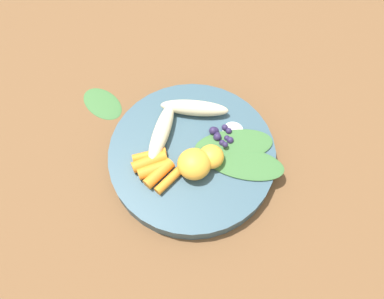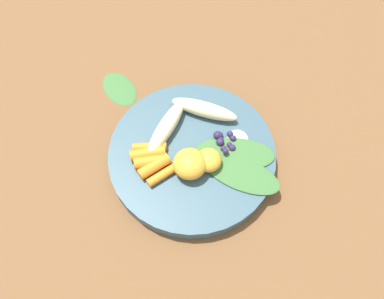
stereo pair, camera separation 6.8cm
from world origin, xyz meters
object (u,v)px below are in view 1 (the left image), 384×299
object	(u,v)px
banana_peeled_right	(194,108)
kale_leaf_stray	(102,103)
banana_peeled_left	(162,132)
orange_segment_near	(211,157)
bowl	(192,156)

from	to	relation	value
banana_peeled_right	kale_leaf_stray	world-z (taller)	banana_peeled_right
banana_peeled_left	orange_segment_near	size ratio (longest dim) A/B	2.83
kale_leaf_stray	banana_peeled_left	bearing A→B (deg)	-174.39
bowl	orange_segment_near	distance (m)	0.05
bowl	orange_segment_near	size ratio (longest dim) A/B	6.73
bowl	banana_peeled_left	size ratio (longest dim) A/B	2.38
bowl	kale_leaf_stray	world-z (taller)	bowl
kale_leaf_stray	bowl	bearing A→B (deg)	-172.87
banana_peeled_right	banana_peeled_left	bearing A→B (deg)	46.83
banana_peeled_left	orange_segment_near	bearing A→B (deg)	75.32
banana_peeled_left	kale_leaf_stray	size ratio (longest dim) A/B	1.35
banana_peeled_left	orange_segment_near	distance (m)	0.10
bowl	banana_peeled_right	bearing A→B (deg)	154.80
banana_peeled_right	orange_segment_near	distance (m)	0.10
banana_peeled_left	banana_peeled_right	bearing A→B (deg)	146.13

